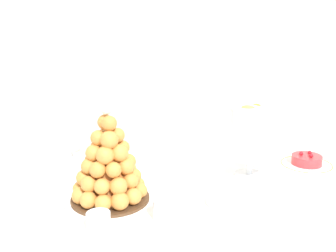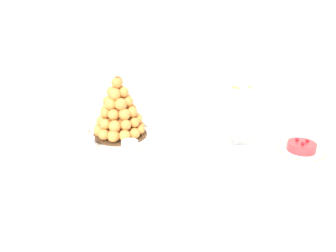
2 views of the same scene
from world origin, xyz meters
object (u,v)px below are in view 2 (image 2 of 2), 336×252
object	(u,v)px
dessert_cup_left	(44,142)
dessert_cup_centre	(130,149)
fruit_tart_plate	(301,149)
wine_glass	(126,95)
macaron_goblet	(239,110)
dessert_cup_mid_right	(175,151)
creme_brulee_ramekin	(78,131)
serving_tray	(117,142)
croquembouche	(119,111)
dessert_cup_mid_left	(87,145)

from	to	relation	value
dessert_cup_left	dessert_cup_centre	distance (m)	0.34
fruit_tart_plate	wine_glass	distance (m)	0.83
dessert_cup_left	wine_glass	xyz separation A→B (m)	(0.20, 0.43, 0.07)
macaron_goblet	wine_glass	distance (m)	0.60
dessert_cup_centre	macaron_goblet	world-z (taller)	macaron_goblet
dessert_cup_mid_right	fruit_tart_plate	distance (m)	0.49
creme_brulee_ramekin	macaron_goblet	distance (m)	0.68
serving_tray	croquembouche	xyz separation A→B (m)	(-0.01, 0.06, 0.11)
macaron_goblet	fruit_tart_plate	size ratio (longest dim) A/B	1.37
creme_brulee_ramekin	wine_glass	distance (m)	0.31
creme_brulee_ramekin	fruit_tart_plate	size ratio (longest dim) A/B	0.55
dessert_cup_left	creme_brulee_ramekin	distance (m)	0.18
creme_brulee_ramekin	wine_glass	size ratio (longest dim) A/B	0.67
dessert_cup_mid_left	fruit_tart_plate	distance (m)	0.82
dessert_cup_mid_right	serving_tray	bearing A→B (deg)	159.78
dessert_cup_mid_left	wine_glass	distance (m)	0.43
dessert_cup_mid_right	macaron_goblet	bearing A→B (deg)	32.74
serving_tray	dessert_cup_mid_left	world-z (taller)	dessert_cup_mid_left
croquembouche	macaron_goblet	world-z (taller)	croquembouche
creme_brulee_ramekin	macaron_goblet	bearing A→B (deg)	-0.19
dessert_cup_mid_left	dessert_cup_mid_right	world-z (taller)	dessert_cup_mid_left
croquembouche	dessert_cup_centre	xyz separation A→B (m)	(0.09, -0.17, -0.08)
serving_tray	fruit_tart_plate	size ratio (longest dim) A/B	3.71
dessert_cup_mid_left	dessert_cup_mid_right	size ratio (longest dim) A/B	1.23
serving_tray	fruit_tart_plate	world-z (taller)	fruit_tart_plate
croquembouche	dessert_cup_mid_left	world-z (taller)	croquembouche
serving_tray	dessert_cup_left	xyz separation A→B (m)	(-0.26, -0.11, 0.03)
croquembouche	fruit_tart_plate	size ratio (longest dim) A/B	1.59
dessert_cup_mid_right	creme_brulee_ramekin	size ratio (longest dim) A/B	0.47
creme_brulee_ramekin	croquembouche	bearing A→B (deg)	2.13
macaron_goblet	dessert_cup_left	bearing A→B (deg)	-167.79
creme_brulee_ramekin	wine_glass	bearing A→B (deg)	63.33
serving_tray	croquembouche	distance (m)	0.13
wine_glass	serving_tray	bearing A→B (deg)	-80.93
serving_tray	macaron_goblet	bearing A→B (deg)	6.40
serving_tray	wine_glass	distance (m)	0.35
dessert_cup_left	macaron_goblet	distance (m)	0.76
dessert_cup_mid_left	macaron_goblet	distance (m)	0.60
fruit_tart_plate	creme_brulee_ramekin	bearing A→B (deg)	178.74
dessert_cup_mid_left	dessert_cup_left	bearing A→B (deg)	-176.45
serving_tray	fruit_tart_plate	bearing A→B (deg)	2.87
croquembouche	dessert_cup_left	size ratio (longest dim) A/B	5.17
fruit_tart_plate	dessert_cup_left	bearing A→B (deg)	-171.76
dessert_cup_mid_right	wine_glass	distance (m)	0.52
dessert_cup_left	dessert_cup_centre	world-z (taller)	same
dessert_cup_left	fruit_tart_plate	size ratio (longest dim) A/B	0.31
dessert_cup_mid_right	fruit_tart_plate	bearing A→B (deg)	15.34
croquembouche	dessert_cup_left	bearing A→B (deg)	-146.14
serving_tray	macaron_goblet	distance (m)	0.50
dessert_cup_left	macaron_goblet	xyz separation A→B (m)	(0.74, 0.16, 0.12)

